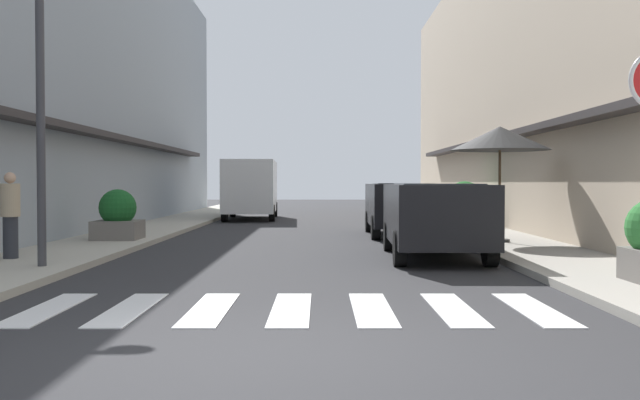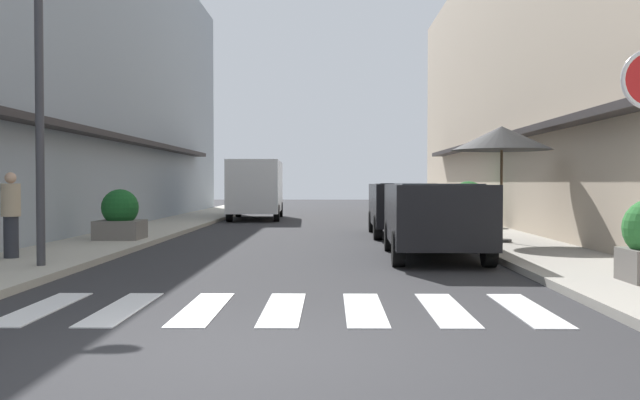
{
  "view_description": "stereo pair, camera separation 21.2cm",
  "coord_description": "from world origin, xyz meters",
  "px_view_note": "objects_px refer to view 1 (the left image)",
  "views": [
    {
      "loc": [
        0.34,
        -5.92,
        1.5
      ],
      "look_at": [
        0.34,
        8.54,
        1.13
      ],
      "focal_mm": 39.28,
      "sensor_mm": 36.0,
      "label": 1
    },
    {
      "loc": [
        0.55,
        -5.92,
        1.5
      ],
      "look_at": [
        0.34,
        8.54,
        1.13
      ],
      "focal_mm": 39.28,
      "sensor_mm": 36.0,
      "label": 2
    }
  ],
  "objects_px": {
    "planter_midblock": "(118,217)",
    "planter_far": "(465,204)",
    "delivery_van": "(251,184)",
    "pedestrian_walking_near": "(10,213)",
    "parked_car_mid": "(401,203)",
    "street_lamp": "(53,79)",
    "parked_car_near": "(435,211)",
    "cafe_umbrella": "(500,139)"
  },
  "relations": [
    {
      "from": "parked_car_mid",
      "to": "cafe_umbrella",
      "type": "height_order",
      "value": "cafe_umbrella"
    },
    {
      "from": "delivery_van",
      "to": "cafe_umbrella",
      "type": "height_order",
      "value": "cafe_umbrella"
    },
    {
      "from": "planter_midblock",
      "to": "street_lamp",
      "type": "bearing_deg",
      "value": -84.53
    },
    {
      "from": "planter_midblock",
      "to": "cafe_umbrella",
      "type": "bearing_deg",
      "value": -4.43
    },
    {
      "from": "pedestrian_walking_near",
      "to": "cafe_umbrella",
      "type": "bearing_deg",
      "value": 89.96
    },
    {
      "from": "parked_car_near",
      "to": "delivery_van",
      "type": "height_order",
      "value": "delivery_van"
    },
    {
      "from": "parked_car_near",
      "to": "planter_midblock",
      "type": "distance_m",
      "value": 7.8
    },
    {
      "from": "cafe_umbrella",
      "to": "planter_midblock",
      "type": "bearing_deg",
      "value": 175.57
    },
    {
      "from": "parked_car_mid",
      "to": "street_lamp",
      "type": "bearing_deg",
      "value": -129.52
    },
    {
      "from": "cafe_umbrella",
      "to": "street_lamp",
      "type": "bearing_deg",
      "value": -151.1
    },
    {
      "from": "cafe_umbrella",
      "to": "planter_midblock",
      "type": "relative_size",
      "value": 2.2
    },
    {
      "from": "delivery_van",
      "to": "street_lamp",
      "type": "bearing_deg",
      "value": -95.39
    },
    {
      "from": "planter_midblock",
      "to": "delivery_van",
      "type": "bearing_deg",
      "value": 79.54
    },
    {
      "from": "parked_car_near",
      "to": "planter_midblock",
      "type": "relative_size",
      "value": 3.63
    },
    {
      "from": "planter_midblock",
      "to": "pedestrian_walking_near",
      "type": "distance_m",
      "value": 4.33
    },
    {
      "from": "delivery_van",
      "to": "street_lamp",
      "type": "height_order",
      "value": "street_lamp"
    },
    {
      "from": "planter_far",
      "to": "planter_midblock",
      "type": "bearing_deg",
      "value": -151.16
    },
    {
      "from": "parked_car_mid",
      "to": "cafe_umbrella",
      "type": "relative_size",
      "value": 1.63
    },
    {
      "from": "street_lamp",
      "to": "pedestrian_walking_near",
      "type": "distance_m",
      "value": 2.79
    },
    {
      "from": "delivery_van",
      "to": "cafe_umbrella",
      "type": "xyz_separation_m",
      "value": [
        6.94,
        -12.08,
        1.09
      ]
    },
    {
      "from": "parked_car_near",
      "to": "cafe_umbrella",
      "type": "relative_size",
      "value": 1.65
    },
    {
      "from": "planter_midblock",
      "to": "planter_far",
      "type": "distance_m",
      "value": 10.79
    },
    {
      "from": "street_lamp",
      "to": "cafe_umbrella",
      "type": "height_order",
      "value": "street_lamp"
    },
    {
      "from": "planter_far",
      "to": "parked_car_mid",
      "type": "bearing_deg",
      "value": -131.85
    },
    {
      "from": "parked_car_mid",
      "to": "pedestrian_walking_near",
      "type": "relative_size",
      "value": 2.78
    },
    {
      "from": "parked_car_mid",
      "to": "planter_far",
      "type": "relative_size",
      "value": 3.07
    },
    {
      "from": "parked_car_near",
      "to": "planter_far",
      "type": "height_order",
      "value": "planter_far"
    },
    {
      "from": "delivery_van",
      "to": "pedestrian_walking_near",
      "type": "distance_m",
      "value": 15.89
    },
    {
      "from": "delivery_van",
      "to": "street_lamp",
      "type": "relative_size",
      "value": 1.1
    },
    {
      "from": "street_lamp",
      "to": "parked_car_near",
      "type": "bearing_deg",
      "value": 18.9
    },
    {
      "from": "parked_car_near",
      "to": "planter_far",
      "type": "xyz_separation_m",
      "value": [
        2.31,
        8.34,
        -0.12
      ]
    },
    {
      "from": "street_lamp",
      "to": "planter_far",
      "type": "relative_size",
      "value": 3.5
    },
    {
      "from": "delivery_van",
      "to": "parked_car_mid",
      "type": "bearing_deg",
      "value": -60.06
    },
    {
      "from": "parked_car_near",
      "to": "street_lamp",
      "type": "distance_m",
      "value": 7.35
    },
    {
      "from": "parked_car_mid",
      "to": "planter_midblock",
      "type": "height_order",
      "value": "parked_car_mid"
    },
    {
      "from": "parked_car_mid",
      "to": "delivery_van",
      "type": "bearing_deg",
      "value": 119.94
    },
    {
      "from": "parked_car_near",
      "to": "planter_midblock",
      "type": "bearing_deg",
      "value": 156.29
    },
    {
      "from": "parked_car_mid",
      "to": "pedestrian_walking_near",
      "type": "bearing_deg",
      "value": -138.72
    },
    {
      "from": "delivery_van",
      "to": "planter_midblock",
      "type": "relative_size",
      "value": 4.52
    },
    {
      "from": "parked_car_mid",
      "to": "street_lamp",
      "type": "distance_m",
      "value": 10.65
    },
    {
      "from": "pedestrian_walking_near",
      "to": "street_lamp",
      "type": "bearing_deg",
      "value": 26.79
    },
    {
      "from": "cafe_umbrella",
      "to": "pedestrian_walking_near",
      "type": "distance_m",
      "value": 10.49
    }
  ]
}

